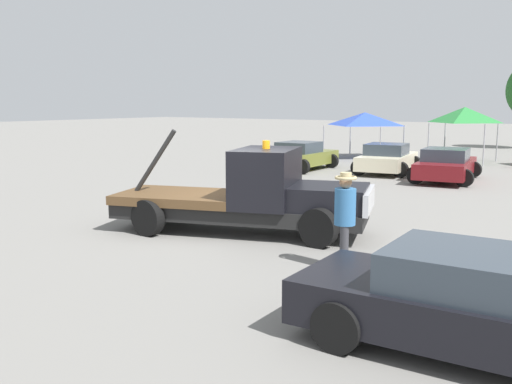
{
  "coord_description": "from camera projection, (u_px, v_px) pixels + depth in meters",
  "views": [
    {
      "loc": [
        8.24,
        -11.0,
        3.17
      ],
      "look_at": [
        0.5,
        0.0,
        1.05
      ],
      "focal_mm": 40.0,
      "sensor_mm": 36.0,
      "label": 1
    }
  ],
  "objects": [
    {
      "name": "canopy_tent_blue",
      "position": [
        365.0,
        119.0,
        32.38
      ],
      "size": [
        3.47,
        3.47,
        2.6
      ],
      "color": "#9E9EA3",
      "rests_on": "ground"
    },
    {
      "name": "parked_car_maroon",
      "position": [
        446.0,
        165.0,
        23.15
      ],
      "size": [
        2.93,
        4.74,
        1.34
      ],
      "rotation": [
        0.0,
        0.0,
        1.72
      ],
      "color": "maroon",
      "rests_on": "ground"
    },
    {
      "name": "tow_truck",
      "position": [
        254.0,
        197.0,
        13.82
      ],
      "size": [
        6.54,
        3.88,
        2.51
      ],
      "rotation": [
        0.0,
        0.0,
        0.34
      ],
      "color": "black",
      "rests_on": "ground"
    },
    {
      "name": "person_near_truck",
      "position": [
        345.0,
        213.0,
        10.75
      ],
      "size": [
        0.42,
        0.42,
        1.88
      ],
      "rotation": [
        0.0,
        0.0,
        3.58
      ],
      "color": "#38383D",
      "rests_on": "ground"
    },
    {
      "name": "parked_car_cream",
      "position": [
        387.0,
        159.0,
        25.76
      ],
      "size": [
        2.96,
        4.62,
        1.34
      ],
      "rotation": [
        0.0,
        0.0,
        1.73
      ],
      "color": "beige",
      "rests_on": "ground"
    },
    {
      "name": "ground_plane",
      "position": [
        239.0,
        232.0,
        14.07
      ],
      "size": [
        160.0,
        160.0,
        0.0
      ],
      "primitive_type": "plane",
      "color": "gray"
    },
    {
      "name": "parked_car_olive",
      "position": [
        301.0,
        156.0,
        26.93
      ],
      "size": [
        2.53,
        4.38,
        1.34
      ],
      "rotation": [
        0.0,
        0.0,
        1.6
      ],
      "color": "olive",
      "rests_on": "ground"
    },
    {
      "name": "foreground_car",
      "position": [
        487.0,
        307.0,
        7.11
      ],
      "size": [
        5.01,
        2.19,
        1.34
      ],
      "rotation": [
        0.0,
        0.0,
        0.05
      ],
      "color": "black",
      "rests_on": "ground"
    },
    {
      "name": "canopy_tent_green",
      "position": [
        465.0,
        115.0,
        30.1
      ],
      "size": [
        2.88,
        2.88,
        2.93
      ],
      "color": "#9E9EA3",
      "rests_on": "ground"
    }
  ]
}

